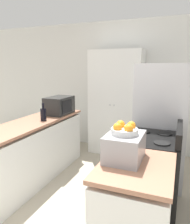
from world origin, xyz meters
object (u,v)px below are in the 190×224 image
object	(u,v)px
pantry_cabinet	(116,103)
wine_bottle	(43,114)
refrigerator	(161,124)
toaster_oven	(124,147)
stove	(150,173)
microwave	(59,105)
fruit_bowl	(124,129)

from	to	relation	value
pantry_cabinet	wine_bottle	bearing A→B (deg)	-116.74
refrigerator	wine_bottle	distance (m)	1.75
refrigerator	toaster_oven	distance (m)	1.51
toaster_oven	refrigerator	bearing A→B (deg)	83.40
pantry_cabinet	refrigerator	xyz separation A→B (m)	(0.94, -0.85, -0.14)
refrigerator	toaster_oven	world-z (taller)	refrigerator
wine_bottle	pantry_cabinet	bearing A→B (deg)	63.26
stove	wine_bottle	world-z (taller)	wine_bottle
stove	refrigerator	bearing A→B (deg)	87.75
refrigerator	microwave	world-z (taller)	refrigerator
pantry_cabinet	stove	bearing A→B (deg)	-60.95
wine_bottle	toaster_oven	distance (m)	1.74
wine_bottle	fruit_bowl	bearing A→B (deg)	-32.38
pantry_cabinet	fruit_bowl	bearing A→B (deg)	-72.02
wine_bottle	fruit_bowl	size ratio (longest dim) A/B	1.17
pantry_cabinet	microwave	xyz separation A→B (m)	(-0.74, -0.90, 0.05)
stove	microwave	world-z (taller)	microwave
wine_bottle	fruit_bowl	world-z (taller)	fruit_bowl
stove	fruit_bowl	world-z (taller)	fruit_bowl
toaster_oven	fruit_bowl	bearing A→B (deg)	-123.55
refrigerator	fruit_bowl	distance (m)	1.54
fruit_bowl	toaster_oven	bearing A→B (deg)	56.45
pantry_cabinet	microwave	size ratio (longest dim) A/B	3.88
fruit_bowl	stove	bearing A→B (deg)	78.51
stove	toaster_oven	size ratio (longest dim) A/B	2.71
stove	refrigerator	size ratio (longest dim) A/B	0.61
stove	microwave	xyz separation A→B (m)	(-1.65, 0.73, 0.59)
pantry_cabinet	refrigerator	size ratio (longest dim) A/B	1.15
microwave	fruit_bowl	bearing A→B (deg)	-43.94
wine_bottle	toaster_oven	size ratio (longest dim) A/B	0.67
wine_bottle	toaster_oven	bearing A→B (deg)	-32.19
stove	refrigerator	distance (m)	0.89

